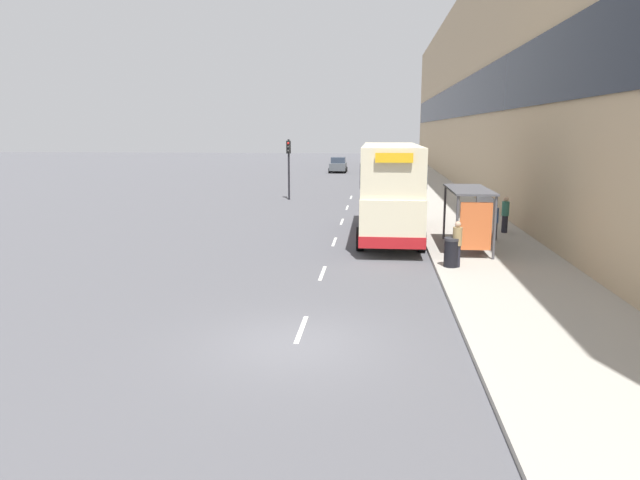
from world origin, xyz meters
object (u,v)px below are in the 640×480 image
object	(u,v)px
car_0	(338,165)
pedestrian_2	(457,244)
traffic_light_far_kerb	(289,159)
litter_bin	(451,252)
pedestrian_1	(505,214)
bus_shelter	(474,208)
double_decker_bus_near	(390,189)
pedestrian_at_shelter	(495,221)

from	to	relation	value
car_0	pedestrian_2	size ratio (longest dim) A/B	2.33
car_0	traffic_light_far_kerb	bearing A→B (deg)	86.30
litter_bin	traffic_light_far_kerb	size ratio (longest dim) A/B	0.24
pedestrian_2	pedestrian_1	bearing A→B (deg)	66.03
bus_shelter	car_0	bearing A→B (deg)	100.72
double_decker_bus_near	car_0	bearing A→B (deg)	97.07
bus_shelter	traffic_light_far_kerb	xyz separation A→B (m)	(-10.17, 17.26, 1.05)
double_decker_bus_near	litter_bin	world-z (taller)	double_decker_bus_near
double_decker_bus_near	pedestrian_at_shelter	world-z (taller)	double_decker_bus_near
traffic_light_far_kerb	pedestrian_at_shelter	bearing A→B (deg)	-52.62
car_0	pedestrian_2	distance (m)	48.03
pedestrian_at_shelter	pedestrian_1	world-z (taller)	pedestrian_1
pedestrian_1	pedestrian_2	distance (m)	7.97
double_decker_bus_near	car_0	size ratio (longest dim) A/B	2.61
bus_shelter	pedestrian_1	bearing A→B (deg)	62.69
pedestrian_2	litter_bin	bearing A→B (deg)	178.72
pedestrian_at_shelter	traffic_light_far_kerb	world-z (taller)	traffic_light_far_kerb
pedestrian_1	pedestrian_at_shelter	bearing A→B (deg)	-113.83
bus_shelter	car_0	xyz separation A→B (m)	(-8.41, 44.44, -1.00)
pedestrian_at_shelter	car_0	bearing A→B (deg)	102.97
pedestrian_2	litter_bin	size ratio (longest dim) A/B	1.57
bus_shelter	double_decker_bus_near	distance (m)	4.61
double_decker_bus_near	pedestrian_1	xyz separation A→B (m)	(5.50, 1.07, -1.27)
double_decker_bus_near	pedestrian_1	size ratio (longest dim) A/B	5.87
bus_shelter	pedestrian_2	size ratio (longest dim) A/B	2.54
double_decker_bus_near	pedestrian_2	bearing A→B (deg)	-70.02
bus_shelter	pedestrian_1	size ratio (longest dim) A/B	2.45
bus_shelter	double_decker_bus_near	world-z (taller)	double_decker_bus_near
double_decker_bus_near	traffic_light_far_kerb	bearing A→B (deg)	116.05
car_0	pedestrian_2	world-z (taller)	pedestrian_2
bus_shelter	litter_bin	size ratio (longest dim) A/B	4.00
pedestrian_2	traffic_light_far_kerb	bearing A→B (deg)	114.25
bus_shelter	pedestrian_at_shelter	bearing A→B (deg)	59.70
litter_bin	pedestrian_at_shelter	bearing A→B (deg)	64.29
double_decker_bus_near	traffic_light_far_kerb	size ratio (longest dim) A/B	2.33
double_decker_bus_near	pedestrian_at_shelter	distance (m)	4.88
car_0	litter_bin	bearing A→B (deg)	98.62
double_decker_bus_near	pedestrian_at_shelter	xyz separation A→B (m)	(4.60, -0.96, -1.30)
bus_shelter	double_decker_bus_near	bearing A→B (deg)	135.89
double_decker_bus_near	car_0	world-z (taller)	double_decker_bus_near
litter_bin	double_decker_bus_near	bearing A→B (deg)	108.47
litter_bin	pedestrian_2	bearing A→B (deg)	-1.28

